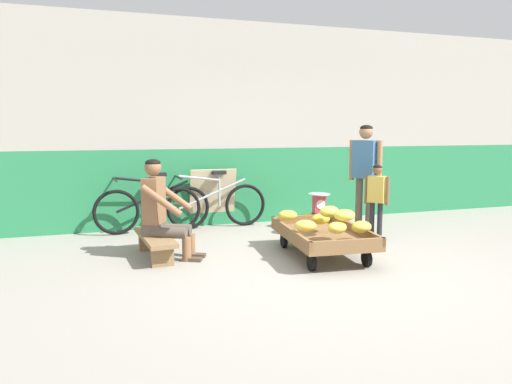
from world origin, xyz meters
TOP-DOWN VIEW (x-y plane):
  - ground_plane at (0.00, 0.00)m, footprint 80.00×80.00m
  - back_wall at (0.00, 3.03)m, footprint 16.00×0.30m
  - banana_cart at (0.20, 0.71)m, footprint 0.96×1.50m
  - banana_pile at (0.17, 0.56)m, footprint 0.84×1.11m
  - low_bench at (-1.65, 1.26)m, footprint 0.40×1.12m
  - vendor_seated at (-1.58, 1.22)m, footprint 0.74×0.63m
  - plastic_crate at (0.63, 1.70)m, footprint 0.36×0.28m
  - weighing_scale at (0.63, 1.70)m, footprint 0.30×0.30m
  - bicycle_near_left at (-1.53, 2.66)m, footprint 1.66×0.48m
  - bicycle_far_left at (-0.65, 2.67)m, footprint 1.66×0.48m
  - sign_board at (-0.61, 2.84)m, footprint 0.70×0.23m
  - customer_adult at (1.27, 1.58)m, footprint 0.34×0.43m
  - customer_child at (1.18, 1.14)m, footprint 0.24×0.26m

SIDE VIEW (x-z plane):
  - ground_plane at x=0.00m, z-range 0.00..0.00m
  - plastic_crate at x=0.63m, z-range 0.00..0.30m
  - low_bench at x=-1.65m, z-range 0.06..0.33m
  - banana_cart at x=0.20m, z-range 0.06..0.42m
  - bicycle_near_left at x=-1.53m, z-range -0.08..0.78m
  - bicycle_far_left at x=-0.65m, z-range -0.08..0.78m
  - sign_board at x=-0.61m, z-range 0.00..0.88m
  - weighing_scale at x=0.63m, z-range 0.31..0.60m
  - banana_pile at x=0.17m, z-range 0.33..0.59m
  - vendor_seated at x=-1.58m, z-range 0.00..1.14m
  - customer_child at x=1.18m, z-range 0.12..1.14m
  - customer_adult at x=1.27m, z-range 0.19..1.72m
  - back_wall at x=0.00m, z-range 0.00..3.08m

